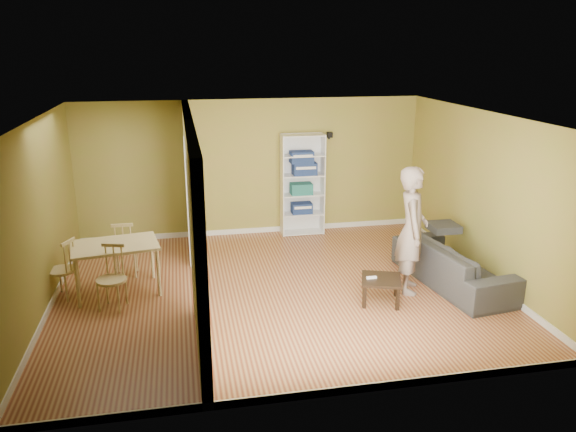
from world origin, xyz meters
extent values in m
plane|color=#AE814F|center=(0.00, 0.00, 0.00)|extent=(6.50, 6.50, 0.00)
plane|color=white|center=(0.00, 0.00, 2.60)|extent=(6.50, 6.50, 0.00)
plane|color=olive|center=(0.00, 2.75, 1.30)|extent=(6.50, 0.00, 6.50)
plane|color=olive|center=(0.00, -2.75, 1.30)|extent=(6.50, 0.00, 6.50)
plane|color=olive|center=(-3.25, 0.00, 1.30)|extent=(0.00, 5.50, 5.50)
plane|color=olive|center=(3.25, 0.00, 1.30)|extent=(0.00, 5.50, 5.50)
cube|color=black|center=(1.50, 2.69, 1.90)|extent=(0.10, 0.10, 0.10)
imported|color=#2B2B32|center=(2.70, -0.27, 0.43)|extent=(2.38, 1.27, 0.86)
imported|color=slate|center=(1.94, -0.37, 1.12)|extent=(0.97, 0.86, 2.23)
cube|color=white|center=(0.54, 2.56, 0.98)|extent=(0.02, 0.36, 1.95)
cube|color=white|center=(1.34, 2.56, 0.98)|extent=(0.02, 0.36, 1.95)
cube|color=white|center=(0.94, 2.72, 0.98)|extent=(0.82, 0.02, 1.95)
cube|color=white|center=(0.94, 2.56, 0.02)|extent=(0.78, 0.36, 0.02)
cube|color=white|center=(0.94, 2.56, 0.40)|extent=(0.78, 0.36, 0.02)
cube|color=white|center=(0.94, 2.56, 0.78)|extent=(0.78, 0.36, 0.02)
cube|color=white|center=(0.94, 2.56, 1.17)|extent=(0.78, 0.36, 0.02)
cube|color=white|center=(0.94, 2.56, 1.55)|extent=(0.78, 0.36, 0.02)
cube|color=white|center=(0.94, 2.56, 1.93)|extent=(0.78, 0.36, 0.02)
cube|color=#0F1B4B|center=(0.93, 2.56, 0.51)|extent=(0.39, 0.26, 0.20)
cube|color=#0E5444|center=(0.92, 2.56, 0.90)|extent=(0.41, 0.27, 0.21)
cube|color=#1E1E4C|center=(0.98, 2.56, 1.29)|extent=(0.45, 0.29, 0.23)
cube|color=navy|center=(0.92, 2.56, 1.51)|extent=(0.43, 0.28, 0.22)
cube|color=#342315|center=(1.38, -0.69, 0.35)|extent=(0.55, 0.55, 0.04)
cube|color=#342315|center=(1.15, -0.92, 0.16)|extent=(0.05, 0.05, 0.33)
cube|color=#342315|center=(1.61, -0.92, 0.16)|extent=(0.05, 0.05, 0.33)
cube|color=#342315|center=(1.15, -0.46, 0.16)|extent=(0.05, 0.05, 0.33)
cube|color=#342315|center=(1.61, -0.46, 0.16)|extent=(0.05, 0.05, 0.33)
cube|color=white|center=(1.24, -0.66, 0.38)|extent=(0.15, 0.04, 0.03)
cube|color=#EDD98A|center=(-2.35, 0.40, 0.74)|extent=(1.22, 0.81, 0.04)
cylinder|color=#EDD98A|center=(-2.91, 0.04, 0.36)|extent=(0.05, 0.05, 0.72)
cylinder|color=#EDD98A|center=(-1.79, 0.04, 0.36)|extent=(0.05, 0.05, 0.72)
cylinder|color=#EDD98A|center=(-2.91, 0.75, 0.36)|extent=(0.05, 0.05, 0.72)
cylinder|color=#EDD98A|center=(-1.79, 0.75, 0.36)|extent=(0.05, 0.05, 0.72)
camera|label=1|loc=(-1.34, -7.67, 3.56)|focal=35.00mm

